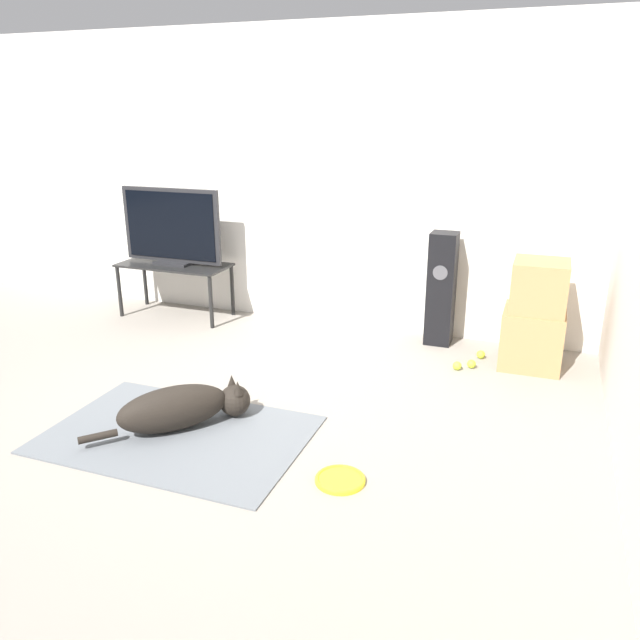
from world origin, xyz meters
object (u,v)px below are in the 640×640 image
at_px(cardboard_box_lower, 532,338).
at_px(tv_stand, 175,271).
at_px(tennis_ball_by_boxes, 481,354).
at_px(cardboard_box_upper, 540,286).
at_px(tv, 171,227).
at_px(tennis_ball_near_speaker, 471,364).
at_px(frisbee, 340,479).
at_px(tennis_ball_loose_on_carpet, 457,366).
at_px(floor_speaker, 441,289).
at_px(dog, 183,407).

relative_size(cardboard_box_lower, tv_stand, 0.45).
relative_size(cardboard_box_lower, tennis_ball_by_boxes, 6.99).
relative_size(cardboard_box_upper, tv, 0.41).
relative_size(cardboard_box_lower, tennis_ball_near_speaker, 6.99).
bearing_deg(tv_stand, frisbee, -41.99).
relative_size(cardboard_box_lower, tennis_ball_loose_on_carpet, 6.99).
xyz_separation_m(frisbee, tennis_ball_near_speaker, (0.45, 1.79, 0.02)).
distance_m(floor_speaker, tennis_ball_by_boxes, 0.62).
height_order(cardboard_box_lower, tv, tv).
bearing_deg(tv_stand, dog, -56.44).
relative_size(tennis_ball_by_boxes, tennis_ball_loose_on_carpet, 1.00).
height_order(cardboard_box_upper, tv, tv).
xyz_separation_m(dog, frisbee, (1.09, -0.22, -0.13)).
height_order(dog, frisbee, dog).
xyz_separation_m(dog, tv, (-1.25, 1.89, 0.70)).
relative_size(cardboard_box_upper, tennis_ball_by_boxes, 6.16).
xyz_separation_m(tv, tennis_ball_loose_on_carpet, (2.69, -0.40, -0.81)).
height_order(cardboard_box_lower, tennis_ball_by_boxes, cardboard_box_lower).
xyz_separation_m(frisbee, tennis_ball_loose_on_carpet, (0.35, 1.71, 0.02)).
height_order(frisbee, tv, tv).
height_order(frisbee, floor_speaker, floor_speaker).
relative_size(tennis_ball_by_boxes, tennis_ball_near_speaker, 1.00).
distance_m(cardboard_box_lower, tv_stand, 3.21).
bearing_deg(cardboard_box_lower, frisbee, -113.10).
bearing_deg(tennis_ball_near_speaker, cardboard_box_upper, 26.19).
bearing_deg(floor_speaker, cardboard_box_lower, -17.79).
distance_m(cardboard_box_upper, tv_stand, 3.22).
height_order(cardboard_box_upper, tennis_ball_near_speaker, cardboard_box_upper).
distance_m(frisbee, tv_stand, 3.18).
distance_m(dog, cardboard_box_lower, 2.65).
height_order(tv, tennis_ball_near_speaker, tv).
bearing_deg(tennis_ball_loose_on_carpet, frisbee, -101.61).
bearing_deg(cardboard_box_upper, frisbee, -113.54).
distance_m(frisbee, tennis_ball_loose_on_carpet, 1.75).
bearing_deg(tv, tennis_ball_loose_on_carpet, -8.35).
bearing_deg(cardboard_box_lower, dog, -137.28).
bearing_deg(tennis_ball_by_boxes, floor_speaker, 147.66).
height_order(tennis_ball_near_speaker, tennis_ball_loose_on_carpet, same).
relative_size(tv_stand, tennis_ball_loose_on_carpet, 15.65).
xyz_separation_m(tv_stand, tennis_ball_near_speaker, (2.79, -0.32, -0.41)).
bearing_deg(floor_speaker, cardboard_box_upper, -18.56).
xyz_separation_m(cardboard_box_upper, floor_speaker, (-0.76, 0.25, -0.16)).
relative_size(frisbee, tennis_ball_loose_on_carpet, 4.07).
bearing_deg(dog, floor_speaker, 59.47).
xyz_separation_m(tv_stand, tv, (0.00, 0.00, 0.40)).
height_order(floor_speaker, tv, tv).
xyz_separation_m(frisbee, tv, (-2.34, 2.11, 0.83)).
height_order(floor_speaker, tennis_ball_by_boxes, floor_speaker).
height_order(tennis_ball_by_boxes, tennis_ball_near_speaker, same).
height_order(tv, tennis_ball_by_boxes, tv).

